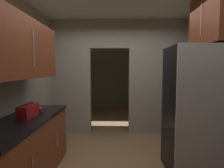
% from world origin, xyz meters
% --- Properties ---
extents(kitchen_partition, '(3.16, 0.12, 2.71)m').
position_xyz_m(kitchen_partition, '(0.05, 1.67, 1.45)').
color(kitchen_partition, '#9E998C').
rests_on(kitchen_partition, ground).
extents(adjoining_room_shell, '(3.16, 3.04, 2.71)m').
position_xyz_m(adjoining_room_shell, '(0.00, 3.68, 1.36)').
color(adjoining_room_shell, gray).
rests_on(adjoining_room_shell, ground).
extents(refrigerator, '(0.84, 0.77, 1.88)m').
position_xyz_m(refrigerator, '(1.16, -0.02, 0.94)').
color(refrigerator, black).
rests_on(refrigerator, ground).
extents(lower_cabinet_run, '(0.65, 1.89, 0.89)m').
position_xyz_m(lower_cabinet_run, '(-1.26, -0.38, 0.45)').
color(lower_cabinet_run, brown).
rests_on(lower_cabinet_run, ground).
extents(upper_cabinet_counterside, '(0.36, 1.70, 0.77)m').
position_xyz_m(upper_cabinet_counterside, '(-1.26, -0.38, 1.82)').
color(upper_cabinet_counterside, brown).
extents(upper_cabinet_fridgeside, '(0.36, 0.92, 0.79)m').
position_xyz_m(upper_cabinet_fridgeside, '(1.40, 0.08, 2.30)').
color(upper_cabinet_fridgeside, brown).
extents(boombox, '(0.16, 0.37, 0.20)m').
position_xyz_m(boombox, '(-1.23, -0.28, 0.98)').
color(boombox, maroon).
rests_on(boombox, lower_cabinet_run).
extents(book_stack, '(0.14, 0.17, 0.06)m').
position_xyz_m(book_stack, '(-1.22, 0.05, 0.93)').
color(book_stack, '#8C3893').
rests_on(book_stack, lower_cabinet_run).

